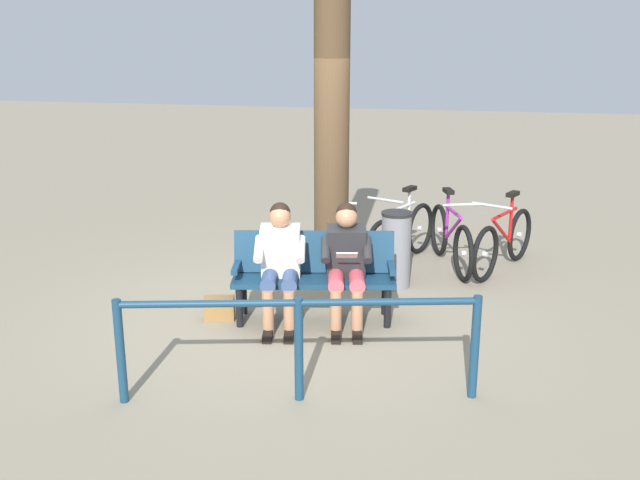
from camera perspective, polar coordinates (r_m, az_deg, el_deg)
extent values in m
plane|color=gray|center=(7.42, -2.27, -5.88)|extent=(40.00, 40.00, 0.00)
cube|color=navy|center=(7.12, -0.50, -3.17)|extent=(1.65, 0.74, 0.05)
cube|color=navy|center=(7.23, -0.47, -0.91)|extent=(1.60, 0.44, 0.42)
cube|color=navy|center=(7.11, 5.64, -2.16)|extent=(0.14, 0.40, 0.05)
cube|color=navy|center=(7.14, -6.61, -2.10)|extent=(0.14, 0.40, 0.05)
cylinder|color=black|center=(7.07, 5.35, -5.36)|extent=(0.07, 0.07, 0.40)
cylinder|color=black|center=(7.10, -6.37, -5.30)|extent=(0.07, 0.07, 0.40)
cylinder|color=black|center=(7.38, 5.15, -4.39)|extent=(0.07, 0.07, 0.40)
cylinder|color=black|center=(7.41, -6.05, -4.33)|extent=(0.07, 0.07, 0.40)
cube|color=#262628|center=(7.05, 2.07, -0.94)|extent=(0.43, 0.37, 0.55)
sphere|color=#A87554|center=(6.94, 2.10, 1.81)|extent=(0.21, 0.21, 0.21)
sphere|color=black|center=(6.96, 2.10, 2.16)|extent=(0.20, 0.20, 0.20)
cylinder|color=#D84C59|center=(6.94, 2.91, -3.17)|extent=(0.22, 0.42, 0.15)
cylinder|color=#A87554|center=(6.84, 2.94, -5.82)|extent=(0.11, 0.11, 0.45)
cube|color=black|center=(6.83, 2.95, -7.62)|extent=(0.13, 0.23, 0.07)
cylinder|color=#262628|center=(6.93, 3.75, -0.75)|extent=(0.15, 0.32, 0.23)
cylinder|color=#D84C59|center=(6.93, 1.26, -3.17)|extent=(0.22, 0.42, 0.15)
cylinder|color=#A87554|center=(6.84, 1.26, -5.82)|extent=(0.11, 0.11, 0.45)
cube|color=black|center=(6.82, 1.26, -7.61)|extent=(0.13, 0.23, 0.07)
cylinder|color=#262628|center=(6.92, 0.44, -0.74)|extent=(0.15, 0.32, 0.23)
cube|color=silver|center=(6.75, 2.13, -1.21)|extent=(0.22, 0.16, 0.09)
cube|color=white|center=(7.07, -3.12, -0.92)|extent=(0.43, 0.37, 0.55)
sphere|color=#A87554|center=(6.95, -3.18, 1.82)|extent=(0.21, 0.21, 0.21)
sphere|color=black|center=(6.97, -3.17, 2.17)|extent=(0.20, 0.20, 0.20)
cylinder|color=#334772|center=(6.94, -2.38, -3.15)|extent=(0.22, 0.42, 0.15)
cylinder|color=#A87554|center=(6.85, -2.44, -5.80)|extent=(0.11, 0.11, 0.45)
cube|color=black|center=(6.83, -2.47, -7.59)|extent=(0.13, 0.23, 0.07)
cylinder|color=white|center=(6.92, -1.55, -0.73)|extent=(0.15, 0.32, 0.23)
cylinder|color=#334772|center=(6.96, -4.03, -3.14)|extent=(0.22, 0.42, 0.15)
cylinder|color=#A87554|center=(6.86, -4.12, -5.78)|extent=(0.11, 0.11, 0.45)
cube|color=black|center=(6.84, -4.16, -7.57)|extent=(0.13, 0.23, 0.07)
cylinder|color=white|center=(6.95, -4.84, -0.72)|extent=(0.15, 0.32, 0.23)
cube|color=olive|center=(7.31, -7.96, -5.36)|extent=(0.32, 0.21, 0.24)
cylinder|color=#4C3823|center=(8.16, 0.93, 8.60)|extent=(0.40, 0.40, 3.42)
cylinder|color=slate|center=(8.12, 6.01, -0.87)|extent=(0.33, 0.33, 0.83)
cylinder|color=black|center=(8.00, 6.10, 2.09)|extent=(0.35, 0.35, 0.03)
torus|color=black|center=(8.46, 12.91, -1.10)|extent=(0.33, 0.62, 0.66)
cylinder|color=silver|center=(8.46, 12.91, -1.10)|extent=(0.07, 0.08, 0.06)
torus|color=black|center=(9.37, 15.48, 0.41)|extent=(0.33, 0.62, 0.66)
cylinder|color=silver|center=(9.37, 15.48, 0.41)|extent=(0.07, 0.08, 0.06)
cylinder|color=#B71414|center=(8.82, 14.43, 2.06)|extent=(0.30, 0.59, 0.04)
cylinder|color=#B71414|center=(8.79, 14.13, 0.70)|extent=(0.29, 0.56, 0.43)
cylinder|color=#B71414|center=(9.00, 14.85, 1.79)|extent=(0.04, 0.04, 0.55)
cube|color=black|center=(8.94, 14.98, 3.53)|extent=(0.17, 0.24, 0.05)
cylinder|color=#B2B2B7|center=(8.41, 13.43, 2.65)|extent=(0.45, 0.23, 0.03)
torus|color=black|center=(8.44, 11.24, -1.04)|extent=(0.27, 0.64, 0.66)
cylinder|color=silver|center=(8.44, 11.24, -1.04)|extent=(0.07, 0.07, 0.06)
torus|color=black|center=(9.38, 9.37, 0.80)|extent=(0.27, 0.64, 0.66)
cylinder|color=silver|center=(9.38, 9.37, 0.80)|extent=(0.07, 0.07, 0.06)
cylinder|color=#8C268C|center=(8.81, 10.38, 2.30)|extent=(0.24, 0.61, 0.04)
cylinder|color=#8C268C|center=(8.78, 10.46, 0.91)|extent=(0.23, 0.58, 0.43)
cylinder|color=#8C268C|center=(9.00, 10.02, 2.09)|extent=(0.04, 0.04, 0.55)
cube|color=black|center=(8.93, 10.11, 3.83)|extent=(0.16, 0.24, 0.05)
cylinder|color=#B2B2B7|center=(8.39, 11.24, 2.75)|extent=(0.47, 0.18, 0.03)
torus|color=black|center=(8.55, 4.75, -0.56)|extent=(0.32, 0.63, 0.66)
cylinder|color=silver|center=(8.55, 4.75, -0.56)|extent=(0.07, 0.07, 0.06)
torus|color=black|center=(9.41, 7.91, 0.92)|extent=(0.32, 0.63, 0.66)
cylinder|color=silver|center=(9.41, 7.91, 0.92)|extent=(0.07, 0.07, 0.06)
cylinder|color=silver|center=(8.88, 6.49, 2.57)|extent=(0.29, 0.60, 0.04)
cylinder|color=silver|center=(8.86, 6.19, 1.22)|extent=(0.27, 0.56, 0.43)
cylinder|color=silver|center=(9.05, 7.03, 2.30)|extent=(0.04, 0.04, 0.55)
cube|color=black|center=(8.99, 7.09, 4.03)|extent=(0.17, 0.24, 0.05)
cylinder|color=#B2B2B7|center=(8.49, 5.19, 3.16)|extent=(0.45, 0.22, 0.03)
torus|color=black|center=(8.36, 1.17, -0.89)|extent=(0.12, 0.66, 0.66)
cylinder|color=silver|center=(8.36, 1.17, -0.89)|extent=(0.05, 0.06, 0.06)
torus|color=black|center=(9.34, 1.81, 0.94)|extent=(0.12, 0.66, 0.66)
cylinder|color=silver|center=(9.34, 1.81, 0.94)|extent=(0.05, 0.06, 0.06)
cylinder|color=#B71414|center=(8.75, 1.53, 2.47)|extent=(0.09, 0.63, 0.04)
cylinder|color=#B71414|center=(8.72, 1.47, 1.07)|extent=(0.09, 0.60, 0.43)
cylinder|color=#B71414|center=(8.95, 1.64, 2.25)|extent=(0.04, 0.04, 0.55)
cube|color=black|center=(8.88, 1.65, 4.00)|extent=(0.11, 0.23, 0.05)
cylinder|color=#B2B2B7|center=(8.31, 1.27, 2.94)|extent=(0.48, 0.07, 0.03)
cylinder|color=navy|center=(5.79, 12.12, -8.28)|extent=(0.07, 0.07, 0.85)
cylinder|color=navy|center=(5.63, -1.68, -8.63)|extent=(0.07, 0.07, 0.85)
cylinder|color=navy|center=(5.80, -15.48, -8.49)|extent=(0.07, 0.07, 0.85)
cylinder|color=navy|center=(5.48, -1.72, -4.98)|extent=(2.67, 0.69, 0.06)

